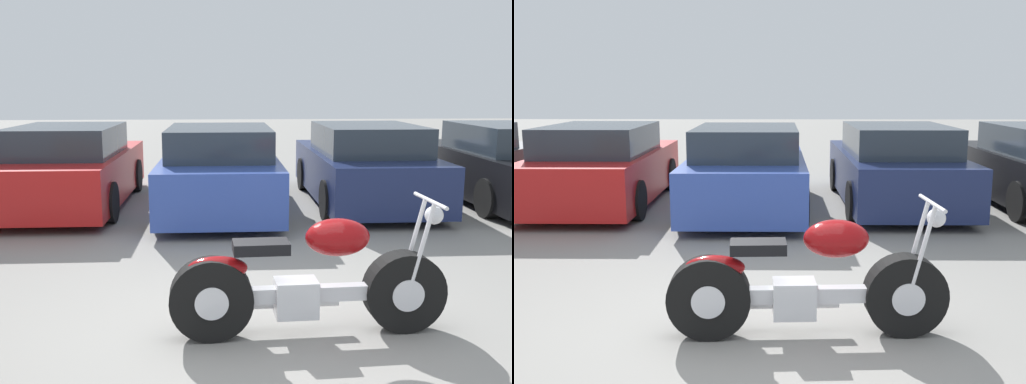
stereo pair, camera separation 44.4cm
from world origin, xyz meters
TOP-DOWN VIEW (x-y plane):
  - ground_plane at (0.00, 0.00)m, footprint 60.00×60.00m
  - motorcycle at (0.45, 0.03)m, footprint 2.25×0.62m
  - parked_car_red at (-2.73, 5.24)m, footprint 1.87×4.15m
  - parked_car_blue at (-0.27, 4.85)m, footprint 1.87×4.15m
  - parked_car_navy at (2.20, 5.23)m, footprint 1.87×4.15m
  - parked_car_black at (4.66, 5.22)m, footprint 1.87×4.15m

SIDE VIEW (x-z plane):
  - ground_plane at x=0.00m, z-range 0.00..0.00m
  - motorcycle at x=0.45m, z-range -0.11..0.99m
  - parked_car_red at x=-2.73m, z-range -0.05..1.31m
  - parked_car_blue at x=-0.27m, z-range -0.05..1.31m
  - parked_car_navy at x=2.20m, z-range -0.05..1.31m
  - parked_car_black at x=4.66m, z-range -0.05..1.31m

